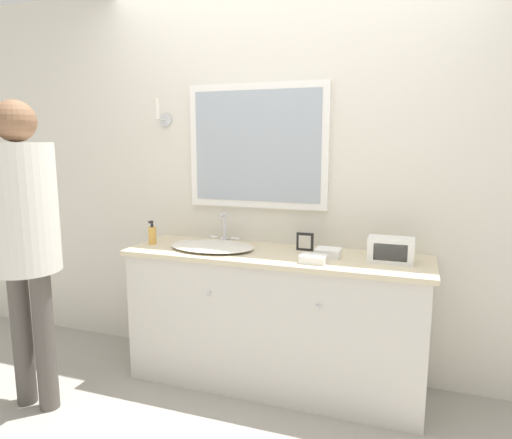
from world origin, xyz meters
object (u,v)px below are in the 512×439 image
at_px(appliance_box, 391,250).
at_px(person, 23,222).
at_px(picture_frame, 305,242).
at_px(soap_bottle, 152,235).
at_px(sink_basin, 212,246).

distance_m(appliance_box, person, 2.04).
relative_size(appliance_box, picture_frame, 2.23).
height_order(soap_bottle, appliance_box, soap_bottle).
xyz_separation_m(sink_basin, soap_bottle, (-0.43, -0.01, 0.04)).
relative_size(sink_basin, soap_bottle, 3.48).
bearing_deg(appliance_box, picture_frame, 168.09).
distance_m(soap_bottle, picture_frame, 1.01).
xyz_separation_m(appliance_box, picture_frame, (-0.52, 0.11, -0.01)).
distance_m(sink_basin, picture_frame, 0.58).
height_order(picture_frame, person, person).
height_order(sink_basin, picture_frame, sink_basin).
distance_m(sink_basin, soap_bottle, 0.43).
xyz_separation_m(soap_bottle, appliance_box, (1.51, 0.04, 0.01)).
bearing_deg(picture_frame, appliance_box, -11.91).
bearing_deg(appliance_box, sink_basin, -178.13).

